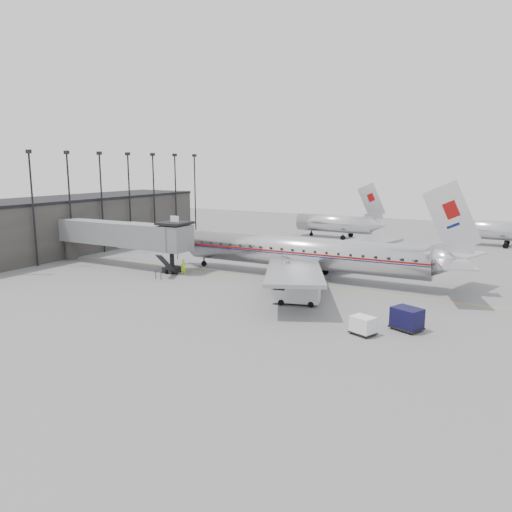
{
  "coord_description": "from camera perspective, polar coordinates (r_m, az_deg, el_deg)",
  "views": [
    {
      "loc": [
        29.58,
        -44.96,
        13.46
      ],
      "look_at": [
        2.83,
        3.44,
        3.2
      ],
      "focal_mm": 35.0,
      "sensor_mm": 36.0,
      "label": 1
    }
  ],
  "objects": [
    {
      "name": "airliner",
      "position": [
        59.5,
        5.9,
        0.33
      ],
      "size": [
        37.69,
        34.94,
        11.92
      ],
      "rotation": [
        0.0,
        0.0,
        0.02
      ],
      "color": "silver",
      "rests_on": "ground"
    },
    {
      "name": "baggage_cart_navy",
      "position": [
        42.94,
        16.87,
        -6.83
      ],
      "size": [
        2.91,
        2.61,
        1.87
      ],
      "rotation": [
        0.0,
        0.0,
        -0.41
      ],
      "color": "black",
      "rests_on": "ground"
    },
    {
      "name": "service_van",
      "position": [
        48.63,
        4.68,
        -4.21
      ],
      "size": [
        4.88,
        2.87,
        2.16
      ],
      "rotation": [
        0.0,
        0.0,
        0.26
      ],
      "color": "silver",
      "rests_on": "ground"
    },
    {
      "name": "distant_aircraft_mid",
      "position": [
        91.75,
        25.39,
        2.78
      ],
      "size": [
        16.39,
        3.2,
        10.26
      ],
      "color": "silver",
      "rests_on": "ground"
    },
    {
      "name": "terminal",
      "position": [
        84.57,
        -20.14,
        3.45
      ],
      "size": [
        12.0,
        46.0,
        8.0
      ],
      "primitive_type": "cube",
      "color": "#363431",
      "rests_on": "ground"
    },
    {
      "name": "jet_bridge",
      "position": [
        67.74,
        -14.5,
        2.3
      ],
      "size": [
        21.0,
        6.2,
        7.1
      ],
      "color": "#5D6062",
      "rests_on": "ground"
    },
    {
      "name": "ground",
      "position": [
        55.48,
        -4.29,
        -3.56
      ],
      "size": [
        160.0,
        160.0,
        0.0
      ],
      "primitive_type": "plane",
      "color": "slate",
      "rests_on": "ground"
    },
    {
      "name": "baggage_cart_white",
      "position": [
        41.03,
        12.12,
        -7.72
      ],
      "size": [
        2.28,
        2.02,
        1.48
      ],
      "rotation": [
        0.0,
        0.0,
        -0.37
      ],
      "color": "white",
      "rests_on": "ground"
    },
    {
      "name": "apron_line",
      "position": [
        59.03,
        1.35,
        -2.67
      ],
      "size": [
        60.0,
        0.15,
        0.01
      ],
      "primitive_type": "cube",
      "rotation": [
        0.0,
        0.0,
        1.57
      ],
      "color": "gold",
      "rests_on": "ground"
    },
    {
      "name": "distant_aircraft_near",
      "position": [
        93.07,
        9.05,
        3.76
      ],
      "size": [
        16.39,
        3.2,
        10.26
      ],
      "color": "silver",
      "rests_on": "ground"
    },
    {
      "name": "floodlight_masts",
      "position": [
        81.51,
        -15.71,
        6.54
      ],
      "size": [
        0.9,
        42.25,
        15.25
      ],
      "color": "black",
      "rests_on": "ground"
    },
    {
      "name": "ramp_worker",
      "position": [
        61.64,
        -8.28,
        -1.3
      ],
      "size": [
        0.81,
        0.65,
        1.93
      ],
      "primitive_type": "imported",
      "rotation": [
        0.0,
        0.0,
        0.31
      ],
      "color": "#AADD1A",
      "rests_on": "ground"
    }
  ]
}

